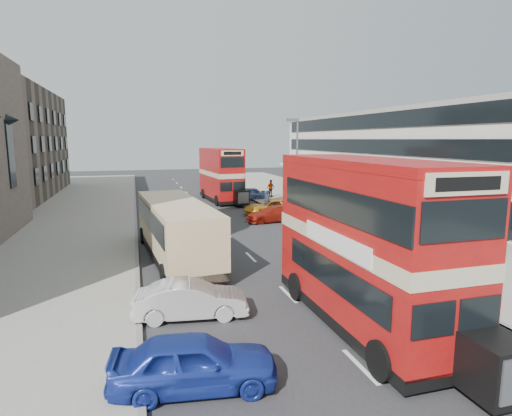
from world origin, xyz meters
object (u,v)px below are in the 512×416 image
object	(u,v)px
bus_second	(221,175)
coach	(176,228)
car_left_near	(194,362)
car_right_c	(247,194)
car_right_b	(270,207)
pedestrian_far	(271,188)
bus_main	(366,243)
pedestrian_near	(342,213)
street_lamp	(296,161)
car_right_a	(273,214)
car_left_front	(191,300)
cyclist	(268,207)

from	to	relation	value
bus_second	coach	size ratio (longest dim) A/B	0.87
car_left_near	car_right_c	distance (m)	35.18
car_right_b	pedestrian_far	bearing A→B (deg)	155.29
car_left_near	pedestrian_far	world-z (taller)	pedestrian_far
bus_main	pedestrian_near	size ratio (longest dim) A/B	5.53
coach	car_right_b	xyz separation A→B (m)	(9.14, 11.64, -1.07)
street_lamp	pedestrian_far	distance (m)	13.32
street_lamp	car_right_c	size ratio (longest dim) A/B	2.04
car_left_near	car_right_a	xyz separation A→B (m)	(9.16, 21.18, -0.10)
car_right_a	car_right_b	distance (m)	3.24
street_lamp	bus_second	bearing A→B (deg)	107.72
bus_main	bus_second	xyz separation A→B (m)	(1.21, 31.33, -0.15)
car_right_c	coach	bearing A→B (deg)	-17.24
car_left_near	car_left_front	xyz separation A→B (m)	(0.50, 4.55, -0.06)
coach	car_left_front	xyz separation A→B (m)	(-0.27, -8.13, -1.04)
coach	pedestrian_far	xyz separation A→B (m)	(12.46, 21.72, -0.63)
car_right_a	pedestrian_near	size ratio (longest dim) A/B	2.37
car_left_near	car_right_c	bearing A→B (deg)	-9.85
bus_second	car_right_a	bearing A→B (deg)	93.42
bus_main	coach	distance (m)	11.84
pedestrian_far	car_right_c	bearing A→B (deg)	167.21
bus_second	cyclist	distance (m)	9.89
coach	car_right_a	distance (m)	11.99
car_left_front	pedestrian_near	size ratio (longest dim) A/B	2.24
car_right_b	pedestrian_near	world-z (taller)	pedestrian_near
pedestrian_far	bus_main	bearing A→B (deg)	-129.90
car_left_front	pedestrian_near	world-z (taller)	pedestrian_near
street_lamp	car_left_front	xyz separation A→B (m)	(-10.77, -17.20, -4.10)
car_right_a	coach	bearing A→B (deg)	-49.76
pedestrian_near	pedestrian_far	world-z (taller)	pedestrian_far
car_left_near	pedestrian_far	size ratio (longest dim) A/B	2.30
bus_main	car_left_near	bearing A→B (deg)	19.49
car_left_near	cyclist	size ratio (longest dim) A/B	2.03
car_right_b	pedestrian_near	distance (m)	7.46
car_left_front	car_right_b	distance (m)	21.90
bus_second	pedestrian_far	world-z (taller)	bus_second
coach	car_left_front	bearing A→B (deg)	-97.00
coach	car_right_c	world-z (taller)	coach
car_left_front	car_right_c	xyz separation A→B (m)	(9.83, 29.08, -0.01)
car_left_front	pedestrian_far	distance (m)	32.45
car_right_b	car_right_c	xyz separation A→B (m)	(0.43, 9.30, 0.03)
car_left_front	coach	bearing A→B (deg)	5.22
bus_main	coach	world-z (taller)	bus_main
coach	pedestrian_near	size ratio (longest dim) A/B	6.05
car_left_front	car_right_c	distance (m)	30.69
car_left_front	street_lamp	bearing A→B (deg)	-24.95
coach	car_right_b	world-z (taller)	coach
coach	cyclist	xyz separation A→B (m)	(8.91, 11.52, -0.99)
bus_main	pedestrian_far	world-z (taller)	bus_main
street_lamp	car_right_a	bearing A→B (deg)	-164.63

